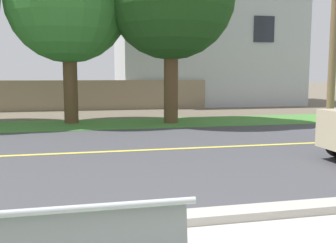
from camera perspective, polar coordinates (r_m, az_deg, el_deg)
name	(u,v)px	position (r m, az deg, el deg)	size (l,w,h in m)	color
ground_plane	(126,140)	(9.75, -6.31, -2.71)	(140.00, 140.00, 0.00)	#665B4C
curb_edge	(181,219)	(4.33, 1.95, -14.32)	(44.00, 0.30, 0.11)	#ADA89E
street_asphalt	(133,151)	(8.28, -5.20, -4.39)	(52.00, 8.00, 0.01)	#424247
road_centre_line	(133,151)	(8.28, -5.20, -4.35)	(48.00, 0.14, 0.01)	#E0CC4C
far_verge_grass	(116,124)	(12.89, -7.83, -0.35)	(48.00, 2.80, 0.02)	#478438
garden_wall	(69,95)	(18.23, -14.52, 3.79)	(13.00, 0.36, 1.40)	gray
house_across_street	(203,35)	(22.56, 5.30, 12.76)	(10.49, 6.91, 7.77)	#B7BCC1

